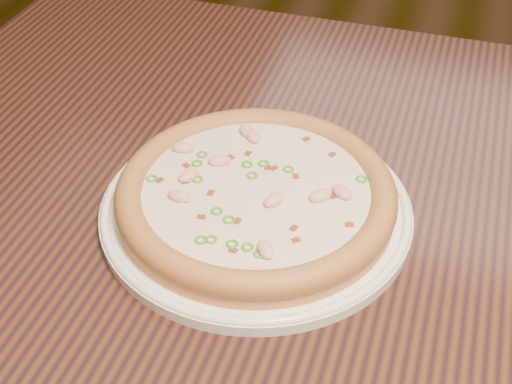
% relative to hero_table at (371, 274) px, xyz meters
% --- Properties ---
extents(ground, '(9.00, 9.00, 0.00)m').
position_rel_hero_table_xyz_m(ground, '(-0.19, 0.68, -0.65)').
color(ground, black).
extents(hero_table, '(1.20, 0.80, 0.75)m').
position_rel_hero_table_xyz_m(hero_table, '(0.00, 0.00, 0.00)').
color(hero_table, black).
rests_on(hero_table, ground).
extents(plate, '(0.31, 0.31, 0.02)m').
position_rel_hero_table_xyz_m(plate, '(-0.12, -0.05, 0.11)').
color(plate, white).
rests_on(plate, hero_table).
extents(pizza, '(0.28, 0.28, 0.03)m').
position_rel_hero_table_xyz_m(pizza, '(-0.12, -0.05, 0.13)').
color(pizza, tan).
rests_on(pizza, plate).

